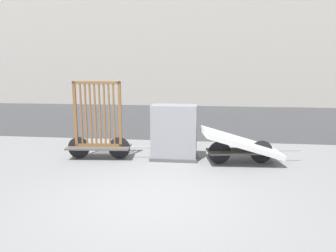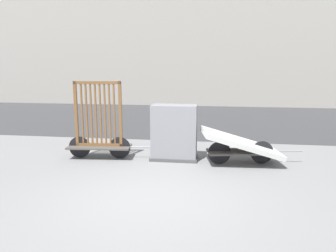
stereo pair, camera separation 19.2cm
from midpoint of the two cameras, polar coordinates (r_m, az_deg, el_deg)
name	(u,v)px [view 2 (the right image)]	position (r m, az deg, el deg)	size (l,w,h in m)	color
ground_plane	(150,197)	(5.99, -2.21, -12.30)	(60.00, 60.00, 0.00)	slate
road_strip	(189,118)	(14.33, 4.02, 1.36)	(56.00, 8.56, 0.01)	#38383A
bike_cart_with_bedframe	(99,132)	(8.34, -11.25, -1.01)	(2.29, 0.70, 1.93)	#4C4742
bike_cart_with_mattress	(241,145)	(7.95, 13.30, -3.19)	(2.46, 1.35, 0.84)	#4C4742
utility_cabinet	(174,134)	(8.07, 1.78, -1.43)	(1.16, 0.60, 1.36)	#4C4C4C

